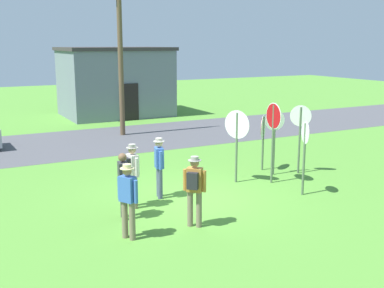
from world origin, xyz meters
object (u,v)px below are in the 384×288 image
at_px(person_with_sunhat, 128,197).
at_px(stop_sign_rear_left, 305,146).
at_px(utility_pole, 120,48).
at_px(stop_sign_low_front, 263,133).
at_px(stop_sign_leaning_right, 273,128).
at_px(stop_sign_far_back, 274,131).
at_px(person_in_blue, 159,164).
at_px(person_holding_notes, 132,171).
at_px(stop_sign_nearest, 237,133).
at_px(stop_sign_rear_right, 300,128).
at_px(person_in_teal, 194,186).
at_px(person_near_signs, 123,182).

bearing_deg(person_with_sunhat, stop_sign_rear_left, 6.71).
xyz_separation_m(utility_pole, stop_sign_low_front, (2.08, -8.46, -2.80)).
xyz_separation_m(stop_sign_leaning_right, person_with_sunhat, (-5.56, -2.08, -0.78)).
xyz_separation_m(stop_sign_rear_left, stop_sign_far_back, (0.58, 2.17, 0.02)).
relative_size(person_in_blue, person_holding_notes, 1.00).
relative_size(stop_sign_nearest, stop_sign_far_back, 1.05).
relative_size(stop_sign_low_front, person_with_sunhat, 1.12).
height_order(stop_sign_rear_left, stop_sign_rear_right, stop_sign_rear_right).
bearing_deg(person_in_blue, stop_sign_rear_left, -24.34).
distance_m(utility_pole, person_in_teal, 12.66).
bearing_deg(person_in_blue, stop_sign_low_front, 14.19).
distance_m(stop_sign_low_front, stop_sign_nearest, 1.85).
relative_size(stop_sign_low_front, person_in_blue, 1.12).
height_order(stop_sign_nearest, person_in_teal, stop_sign_nearest).
bearing_deg(stop_sign_rear_left, person_in_teal, -169.71).
distance_m(person_near_signs, person_in_teal, 1.86).
relative_size(stop_sign_far_back, stop_sign_rear_right, 0.94).
relative_size(stop_sign_far_back, person_holding_notes, 1.26).
bearing_deg(stop_sign_rear_left, stop_sign_far_back, 75.01).
bearing_deg(stop_sign_low_front, stop_sign_leaning_right, -115.30).
bearing_deg(person_holding_notes, stop_sign_rear_right, 5.79).
relative_size(person_with_sunhat, person_holding_notes, 1.00).
bearing_deg(stop_sign_nearest, stop_sign_low_front, 27.33).
xyz_separation_m(stop_sign_rear_left, stop_sign_rear_right, (1.45, 1.91, 0.12)).
height_order(stop_sign_leaning_right, person_with_sunhat, stop_sign_leaning_right).
distance_m(stop_sign_rear_left, person_in_blue, 4.19).
bearing_deg(utility_pole, stop_sign_rear_right, -72.74).
bearing_deg(stop_sign_leaning_right, person_in_blue, 175.42).
xyz_separation_m(stop_sign_low_front, stop_sign_nearest, (-1.63, -0.84, 0.28)).
xyz_separation_m(stop_sign_far_back, stop_sign_rear_right, (0.87, -0.25, 0.09)).
distance_m(stop_sign_low_front, stop_sign_far_back, 0.68).
xyz_separation_m(utility_pole, stop_sign_leaning_right, (1.41, -9.88, -2.35)).
distance_m(stop_sign_nearest, person_in_blue, 2.86).
bearing_deg(stop_sign_far_back, utility_pole, 102.64).
distance_m(utility_pole, person_near_signs, 11.78).
bearing_deg(person_with_sunhat, stop_sign_far_back, 24.53).
xyz_separation_m(stop_sign_far_back, person_near_signs, (-5.85, -1.56, -0.53)).
height_order(stop_sign_rear_right, person_in_blue, stop_sign_rear_right).
relative_size(stop_sign_rear_right, person_in_teal, 1.34).
relative_size(stop_sign_rear_left, person_near_signs, 1.29).
distance_m(stop_sign_far_back, person_near_signs, 6.08).
relative_size(utility_pole, stop_sign_leaning_right, 3.09).
bearing_deg(person_near_signs, person_in_blue, 37.03).
xyz_separation_m(utility_pole, stop_sign_rear_right, (2.91, -9.38, -2.54)).
relative_size(stop_sign_low_front, person_holding_notes, 1.12).
xyz_separation_m(stop_sign_leaning_right, person_in_blue, (-3.74, 0.30, -0.78)).
height_order(stop_sign_rear_right, person_with_sunhat, stop_sign_rear_right).
bearing_deg(person_in_blue, stop_sign_rear_right, 2.13).
xyz_separation_m(person_in_blue, person_in_teal, (-0.17, -2.44, 0.03)).
xyz_separation_m(stop_sign_far_back, person_in_teal, (-4.55, -2.89, -0.47)).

